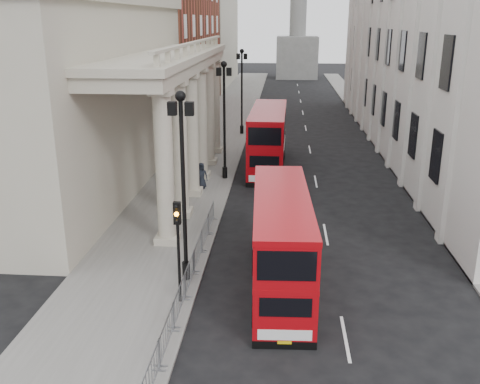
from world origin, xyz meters
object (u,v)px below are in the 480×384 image
at_px(traffic_light, 178,234).
at_px(bus_far, 268,138).
at_px(pedestrian_c, 201,176).
at_px(bus_near, 281,240).
at_px(lamp_post_south, 183,175).
at_px(lamp_post_north, 242,86).
at_px(pedestrian_a, 196,173).
at_px(lamp_post_mid, 224,112).
at_px(pedestrian_b, 179,175).

height_order(traffic_light, bus_far, bus_far).
relative_size(bus_far, pedestrian_c, 6.01).
xyz_separation_m(bus_near, pedestrian_c, (-5.49, 13.45, -1.15)).
distance_m(lamp_post_south, pedestrian_c, 13.96).
distance_m(lamp_post_south, bus_near, 4.99).
relative_size(lamp_post_north, pedestrian_c, 4.65).
xyz_separation_m(bus_far, pedestrian_a, (-4.75, -5.73, -1.33)).
bearing_deg(pedestrian_c, pedestrian_a, 137.16).
relative_size(lamp_post_mid, pedestrian_b, 5.06).
height_order(lamp_post_mid, pedestrian_c, lamp_post_mid).
bearing_deg(lamp_post_south, pedestrian_b, 102.17).
bearing_deg(lamp_post_south, pedestrian_c, 95.66).
xyz_separation_m(lamp_post_north, bus_far, (3.02, -12.55, -2.49)).
relative_size(traffic_light, pedestrian_c, 2.40).
distance_m(traffic_light, bus_near, 4.59).
bearing_deg(bus_near, bus_far, 90.95).
distance_m(bus_near, pedestrian_a, 15.08).
relative_size(traffic_light, pedestrian_b, 2.61).
bearing_deg(traffic_light, lamp_post_south, 92.84).
height_order(bus_far, pedestrian_c, bus_far).
xyz_separation_m(bus_near, pedestrian_a, (-5.90, 13.84, -1.08)).
xyz_separation_m(lamp_post_south, bus_far, (3.02, 19.45, -2.49)).
xyz_separation_m(bus_near, pedestrian_b, (-7.09, 13.67, -1.23)).
height_order(lamp_post_mid, traffic_light, lamp_post_mid).
bearing_deg(lamp_post_north, lamp_post_mid, -90.00).
bearing_deg(bus_far, pedestrian_c, -124.42).
bearing_deg(lamp_post_north, pedestrian_c, -94.05).
distance_m(traffic_light, bus_far, 21.67).
relative_size(bus_far, pedestrian_a, 5.58).
bearing_deg(pedestrian_c, lamp_post_mid, 63.78).
height_order(lamp_post_north, pedestrian_a, lamp_post_north).
bearing_deg(pedestrian_c, bus_near, -67.63).
distance_m(lamp_post_mid, lamp_post_north, 16.00).
xyz_separation_m(traffic_light, pedestrian_c, (-1.42, 15.36, -2.09)).
bearing_deg(pedestrian_b, pedestrian_c, 161.65).
bearing_deg(bus_near, pedestrian_a, 110.68).
relative_size(pedestrian_a, pedestrian_b, 1.17).
height_order(bus_far, pedestrian_b, bus_far).
height_order(pedestrian_a, pedestrian_b, pedestrian_a).
xyz_separation_m(lamp_post_mid, pedestrian_c, (-1.32, -2.66, -3.90)).
height_order(lamp_post_south, pedestrian_a, lamp_post_south).
distance_m(lamp_post_south, pedestrian_a, 14.35).
relative_size(lamp_post_south, pedestrian_a, 4.31).
relative_size(lamp_post_north, bus_near, 0.86).
bearing_deg(traffic_light, lamp_post_mid, 90.32).
relative_size(lamp_post_south, traffic_light, 1.93).
xyz_separation_m(bus_far, pedestrian_c, (-4.34, -6.11, -1.40)).
xyz_separation_m(bus_near, bus_far, (-1.15, 19.56, 0.25)).
bearing_deg(bus_far, traffic_light, -96.77).
bearing_deg(lamp_post_mid, bus_far, 48.79).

